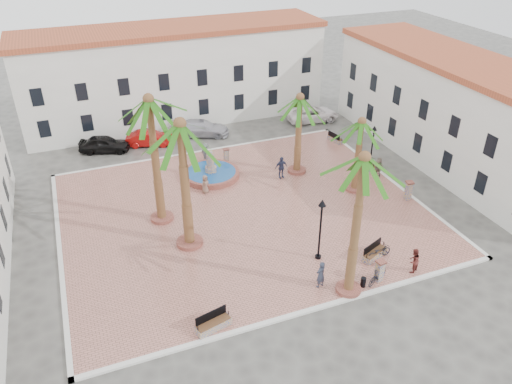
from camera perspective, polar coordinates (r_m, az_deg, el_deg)
ground at (r=37.23m, az=-1.43°, el=-2.40°), size 120.00×120.00×0.00m
plaza at (r=37.19m, az=-1.44°, el=-2.31°), size 26.00×22.00×0.15m
kerb_n at (r=46.36m, az=-6.16°, el=4.63°), size 26.30×0.30×0.16m
kerb_s at (r=29.30m, az=6.23°, el=-13.27°), size 26.30×0.30×0.16m
kerb_e at (r=42.73m, az=15.15°, el=1.26°), size 0.30×22.30×0.16m
kerb_w at (r=35.75m, az=-21.51°, el=-6.31°), size 0.30×22.30×0.16m
building_north at (r=52.80m, az=-9.24°, el=13.19°), size 30.40×7.40×9.50m
building_east at (r=46.53m, az=21.61°, el=8.67°), size 7.40×26.40×9.00m
fountain at (r=41.77m, az=-5.16°, el=2.20°), size 4.69×4.69×2.42m
palm_nw at (r=33.15m, az=-12.03°, el=8.82°), size 5.41×5.41×9.52m
palm_sw at (r=30.19m, az=-8.56°, el=6.03°), size 5.80×5.80×9.13m
palm_s at (r=26.20m, az=12.11°, el=2.17°), size 4.90×4.90×9.20m
palm_e at (r=38.38m, az=11.91°, el=6.89°), size 4.79×4.79×6.18m
palm_ne at (r=40.23m, az=5.02°, el=9.68°), size 5.02×5.02×6.97m
bench_s at (r=27.94m, az=-4.89°, el=-14.84°), size 2.10×1.07×1.06m
bench_se at (r=33.38m, az=13.38°, el=-6.87°), size 2.03×1.29×1.03m
bench_e at (r=44.07m, az=12.65°, el=3.08°), size 0.75×1.98×1.03m
bench_ne at (r=48.38m, az=9.03°, el=6.01°), size 0.86×1.81×0.92m
lamppost_s at (r=31.11m, az=7.44°, el=-3.11°), size 0.48×0.48×4.44m
lamppost_e at (r=42.61m, az=13.21°, el=5.75°), size 0.44×0.44×4.09m
bollard_se at (r=31.32m, az=13.94°, el=-8.70°), size 0.61×0.61×1.48m
bollard_n at (r=43.70m, az=-3.41°, el=4.19°), size 0.49×0.49×1.36m
bollard_e at (r=39.96m, az=17.04°, el=0.21°), size 0.65×0.65×1.53m
litter_bin at (r=30.99m, az=12.16°, el=-10.03°), size 0.32×0.32×0.63m
cyclist_a at (r=30.17m, az=7.40°, el=-9.33°), size 0.77×0.62×1.82m
bicycle_a at (r=33.28m, az=13.89°, el=-6.65°), size 1.90×0.86×0.97m
cyclist_b at (r=32.54m, az=17.57°, el=-7.48°), size 1.01×0.92×1.68m
bicycle_b at (r=31.30m, az=13.72°, el=-9.22°), size 1.87×1.19×1.09m
pedestrian_fountain_a at (r=39.25m, az=-5.82°, el=0.89°), size 0.89×0.77×1.53m
pedestrian_fountain_b at (r=41.19m, az=2.90°, el=2.83°), size 1.15×0.56×1.90m
pedestrian_north at (r=43.88m, az=-5.80°, el=4.49°), size 1.01×1.32×1.81m
pedestrian_east at (r=42.77m, az=13.82°, el=2.84°), size 0.71×1.58×1.64m
car_black at (r=48.00m, az=-16.94°, el=5.28°), size 4.87×3.14×1.54m
car_red at (r=48.24m, az=-12.05°, el=6.02°), size 4.61×2.68×1.44m
car_silver at (r=49.52m, az=-6.24°, el=7.27°), size 5.75×4.04×1.55m
car_white at (r=53.01m, az=6.47°, el=8.86°), size 5.71×3.04×1.53m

